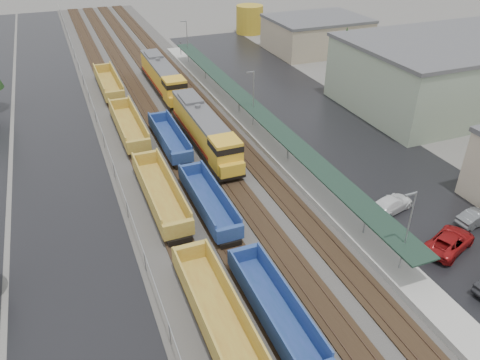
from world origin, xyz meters
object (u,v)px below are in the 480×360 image
at_px(well_string_blue, 274,309).
at_px(locomotive_trail, 163,77).
at_px(locomotive_lead, 205,130).
at_px(parked_car_east_e, 477,217).
at_px(storage_tank, 250,19).
at_px(parked_car_east_b, 450,242).
at_px(parked_car_east_c, 391,204).
at_px(well_string_yellow, 184,244).

bearing_deg(well_string_blue, locomotive_trail, 85.32).
distance_m(locomotive_lead, parked_car_east_e, 30.72).
bearing_deg(storage_tank, well_string_blue, -111.65).
distance_m(parked_car_east_b, parked_car_east_c, 6.80).
bearing_deg(locomotive_lead, well_string_blue, -98.17).
bearing_deg(parked_car_east_b, parked_car_east_c, -12.63).
xyz_separation_m(well_string_yellow, parked_car_east_e, (26.83, -5.72, -0.52)).
distance_m(well_string_yellow, parked_car_east_b, 22.98).
height_order(well_string_blue, parked_car_east_b, well_string_blue).
bearing_deg(parked_car_east_b, well_string_yellow, 49.12).
bearing_deg(locomotive_lead, locomotive_trail, 90.00).
relative_size(locomotive_trail, parked_car_east_b, 3.52).
bearing_deg(storage_tank, well_string_yellow, -116.94).
distance_m(well_string_blue, parked_car_east_b, 17.74).
bearing_deg(well_string_yellow, locomotive_trail, 78.55).
bearing_deg(parked_car_east_c, parked_car_east_e, -142.64).
relative_size(locomotive_lead, locomotive_trail, 1.00).
xyz_separation_m(well_string_yellow, storage_tank, (35.24, 69.33, 1.77)).
bearing_deg(locomotive_trail, well_string_yellow, -101.45).
xyz_separation_m(locomotive_trail, parked_car_east_c, (12.62, -40.45, -1.66)).
bearing_deg(locomotive_trail, storage_tank, 47.61).
xyz_separation_m(locomotive_trail, well_string_blue, (-4.00, -48.84, -1.28)).
xyz_separation_m(parked_car_east_c, parked_car_east_e, (6.21, -4.77, -0.04)).
distance_m(locomotive_trail, well_string_yellow, 40.31).
xyz_separation_m(locomotive_lead, storage_tank, (27.24, 50.84, 0.59)).
xyz_separation_m(well_string_blue, parked_car_east_b, (17.65, 1.68, -0.35)).
relative_size(well_string_yellow, parked_car_east_c, 19.35).
height_order(well_string_yellow, well_string_blue, well_string_yellow).
distance_m(locomotive_lead, locomotive_trail, 21.00).
bearing_deg(parked_car_east_e, locomotive_lead, 33.01).
bearing_deg(parked_car_east_e, well_string_yellow, 73.10).
distance_m(locomotive_lead, well_string_yellow, 20.19).
height_order(locomotive_lead, parked_car_east_e, locomotive_lead).
height_order(locomotive_trail, storage_tank, storage_tank).
xyz_separation_m(well_string_yellow, parked_car_east_c, (20.62, -0.95, -0.48)).
distance_m(well_string_yellow, storage_tank, 77.79).
bearing_deg(parked_car_east_c, well_string_yellow, 72.21).
bearing_deg(storage_tank, parked_car_east_c, -101.75).
bearing_deg(well_string_blue, parked_car_east_c, 26.80).
distance_m(locomotive_lead, parked_car_east_c, 23.24).
bearing_deg(parked_car_east_c, locomotive_lead, 17.84).
distance_m(storage_tank, parked_car_east_e, 75.55).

